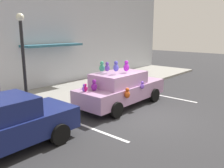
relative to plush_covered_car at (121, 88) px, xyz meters
The scene contains 8 objects.
ground_plane 1.99m from the plush_covered_car, 110.97° to the right, with size 60.00×60.00×0.00m, color #2D2D30.
sidewalk 3.44m from the plush_covered_car, 101.18° to the left, with size 24.00×4.00×0.15m, color gray.
storefront_building 5.98m from the plush_covered_car, 96.77° to the left, with size 24.00×1.25×6.40m.
parking_stripe_front 2.89m from the plush_covered_car, 14.63° to the right, with size 0.12×3.60×0.01m, color silver.
parking_stripe_rear 2.93m from the plush_covered_car, 165.58° to the right, with size 0.12×3.60×0.01m, color silver.
plush_covered_car is the anchor object (origin of this frame).
teddy_bear_on_sidewalk 2.69m from the plush_covered_car, 44.23° to the left, with size 0.35×0.30×0.68m.
street_lamp_post 4.36m from the plush_covered_car, 153.45° to the left, with size 0.28×0.28×3.80m.
Camera 1 is at (-7.42, -4.72, 3.32)m, focal length 37.74 mm.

